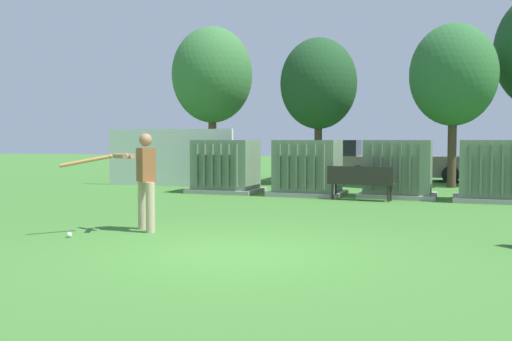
# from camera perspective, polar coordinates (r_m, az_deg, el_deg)

# --- Properties ---
(ground_plane) EXTENTS (96.00, 96.00, 0.00)m
(ground_plane) POSITION_cam_1_polar(r_m,az_deg,el_deg) (8.31, -2.13, -8.22)
(ground_plane) COLOR #3D752D
(fence_panel) EXTENTS (4.80, 0.12, 2.00)m
(fence_panel) POSITION_cam_1_polar(r_m,az_deg,el_deg) (20.48, -8.58, 1.25)
(fence_panel) COLOR white
(fence_panel) RESTS_ON ground
(transformer_west) EXTENTS (2.10, 1.70, 1.62)m
(transformer_west) POSITION_cam_1_polar(r_m,az_deg,el_deg) (17.90, -2.99, 0.36)
(transformer_west) COLOR #9E9B93
(transformer_west) RESTS_ON ground
(transformer_mid_west) EXTENTS (2.10, 1.70, 1.62)m
(transformer_mid_west) POSITION_cam_1_polar(r_m,az_deg,el_deg) (16.99, 5.12, 0.21)
(transformer_mid_west) COLOR #9E9B93
(transformer_mid_west) RESTS_ON ground
(transformer_mid_east) EXTENTS (2.10, 1.70, 1.62)m
(transformer_mid_east) POSITION_cam_1_polar(r_m,az_deg,el_deg) (16.80, 13.84, 0.10)
(transformer_mid_east) COLOR #9E9B93
(transformer_mid_east) RESTS_ON ground
(transformer_east) EXTENTS (2.10, 1.70, 1.62)m
(transformer_east) POSITION_cam_1_polar(r_m,az_deg,el_deg) (16.50, 22.54, -0.10)
(transformer_east) COLOR #9E9B93
(transformer_east) RESTS_ON ground
(park_bench) EXTENTS (1.83, 0.61, 0.92)m
(park_bench) POSITION_cam_1_polar(r_m,az_deg,el_deg) (15.74, 10.27, -0.98)
(park_bench) COLOR #2D2823
(park_bench) RESTS_ON ground
(batter) EXTENTS (1.29, 1.35, 1.74)m
(batter) POSITION_cam_1_polar(r_m,az_deg,el_deg) (10.45, -11.10, -0.57)
(batter) COLOR tan
(batter) RESTS_ON ground
(sports_ball) EXTENTS (0.09, 0.09, 0.09)m
(sports_ball) POSITION_cam_1_polar(r_m,az_deg,el_deg) (10.16, -17.94, -6.05)
(sports_ball) COLOR white
(sports_ball) RESTS_ON ground
(tree_left) EXTENTS (3.19, 3.19, 6.11)m
(tree_left) POSITION_cam_1_polar(r_m,az_deg,el_deg) (23.30, -4.35, 9.34)
(tree_left) COLOR brown
(tree_left) RESTS_ON ground
(tree_center_left) EXTENTS (2.80, 2.80, 5.35)m
(tree_center_left) POSITION_cam_1_polar(r_m,az_deg,el_deg) (21.46, 6.19, 8.49)
(tree_center_left) COLOR #4C3828
(tree_center_left) RESTS_ON ground
(tree_center_right) EXTENTS (2.91, 2.91, 5.55)m
(tree_center_right) POSITION_cam_1_polar(r_m,az_deg,el_deg) (20.86, 18.88, 8.89)
(tree_center_right) COLOR #4C3828
(tree_center_right) RESTS_ON ground
(parked_car_leftmost) EXTENTS (4.28, 2.09, 1.62)m
(parked_car_leftmost) POSITION_cam_1_polar(r_m,az_deg,el_deg) (25.67, -5.01, 1.08)
(parked_car_leftmost) COLOR maroon
(parked_car_leftmost) RESTS_ON ground
(parked_car_left_of_center) EXTENTS (4.23, 1.98, 1.62)m
(parked_car_left_of_center) POSITION_cam_1_polar(r_m,az_deg,el_deg) (23.81, 7.34, 0.91)
(parked_car_left_of_center) COLOR gray
(parked_car_left_of_center) RESTS_ON ground
(parked_car_right_of_center) EXTENTS (4.33, 2.18, 1.62)m
(parked_car_right_of_center) POSITION_cam_1_polar(r_m,az_deg,el_deg) (23.73, 22.08, 0.71)
(parked_car_right_of_center) COLOR gray
(parked_car_right_of_center) RESTS_ON ground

